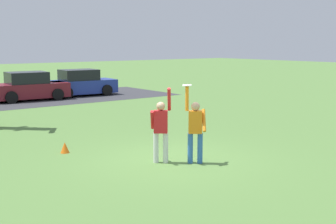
% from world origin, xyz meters
% --- Properties ---
extents(ground_plane, '(120.00, 120.00, 0.00)m').
position_xyz_m(ground_plane, '(0.00, 0.00, 0.00)').
color(ground_plane, '#567F3D').
extents(person_catcher, '(0.56, 0.55, 2.08)m').
position_xyz_m(person_catcher, '(0.28, -0.59, 0.98)').
color(person_catcher, '#3366B7').
rests_on(person_catcher, ground_plane).
extents(person_defender, '(0.65, 0.65, 2.05)m').
position_xyz_m(person_defender, '(-0.41, 0.02, 0.98)').
color(person_defender, silver).
rests_on(person_defender, ground_plane).
extents(frisbee_disc, '(0.26, 0.26, 0.02)m').
position_xyz_m(frisbee_disc, '(0.11, -0.44, 2.09)').
color(frisbee_disc, white).
rests_on(frisbee_disc, person_catcher).
extents(parked_car_maroon, '(4.22, 2.26, 1.59)m').
position_xyz_m(parked_car_maroon, '(1.75, 15.20, 0.73)').
color(parked_car_maroon, maroon).
rests_on(parked_car_maroon, ground_plane).
extents(parked_car_blue, '(4.22, 2.26, 1.59)m').
position_xyz_m(parked_car_blue, '(5.07, 15.49, 0.73)').
color(parked_car_blue, '#233893').
rests_on(parked_car_blue, ground_plane).
extents(field_cone_orange, '(0.26, 0.26, 0.32)m').
position_xyz_m(field_cone_orange, '(-1.98, 2.60, 0.16)').
color(field_cone_orange, orange).
rests_on(field_cone_orange, ground_plane).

